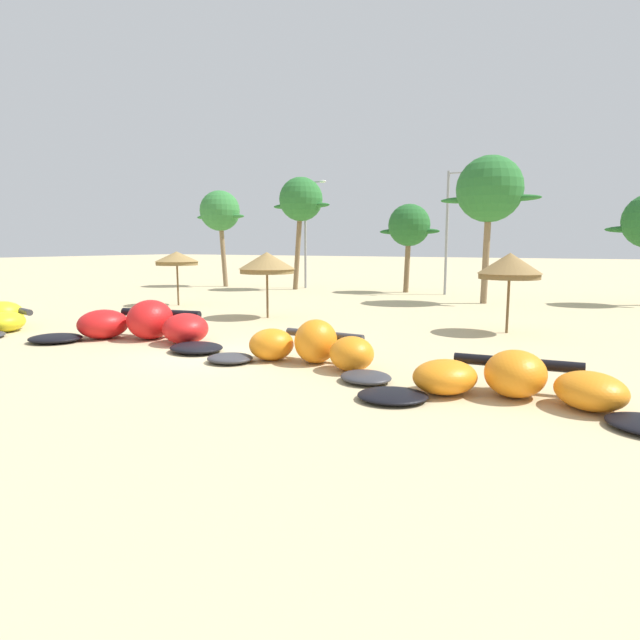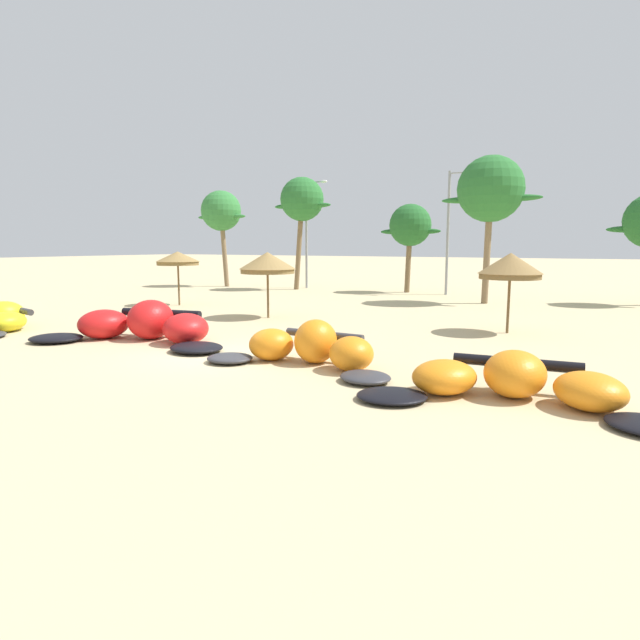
{
  "view_description": "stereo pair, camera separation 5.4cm",
  "coord_description": "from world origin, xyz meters",
  "px_view_note": "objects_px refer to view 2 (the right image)",
  "views": [
    {
      "loc": [
        10.42,
        -11.97,
        3.28
      ],
      "look_at": [
        2.67,
        2.0,
        1.0
      ],
      "focal_mm": 29.59,
      "sensor_mm": 36.0,
      "label": 1
    },
    {
      "loc": [
        10.47,
        -11.95,
        3.28
      ],
      "look_at": [
        2.67,
        2.0,
        1.0
      ],
      "focal_mm": 29.59,
      "sensor_mm": 36.0,
      "label": 2
    }
  ],
  "objects_px": {
    "beach_umbrella_middle": "(267,263)",
    "palm_leftmost": "(221,212)",
    "kite_center": "(514,383)",
    "beach_umbrella_near_van": "(178,258)",
    "palm_center_left": "(491,190)",
    "beach_umbrella_near_palms": "(510,266)",
    "palm_left": "(302,201)",
    "palm_left_of_gap": "(410,226)",
    "kite_left": "(144,326)",
    "lamppost_west_center": "(450,226)",
    "kite_left_of_center": "(310,348)",
    "lamppost_west": "(308,228)"
  },
  "relations": [
    {
      "from": "beach_umbrella_middle",
      "to": "palm_leftmost",
      "type": "height_order",
      "value": "palm_leftmost"
    },
    {
      "from": "kite_center",
      "to": "beach_umbrella_near_van",
      "type": "bearing_deg",
      "value": 152.57
    },
    {
      "from": "kite_center",
      "to": "palm_center_left",
      "type": "bearing_deg",
      "value": 103.5
    },
    {
      "from": "beach_umbrella_near_van",
      "to": "beach_umbrella_near_palms",
      "type": "relative_size",
      "value": 0.98
    },
    {
      "from": "kite_center",
      "to": "beach_umbrella_near_van",
      "type": "distance_m",
      "value": 21.62
    },
    {
      "from": "palm_leftmost",
      "to": "palm_left",
      "type": "bearing_deg",
      "value": 2.47
    },
    {
      "from": "beach_umbrella_near_van",
      "to": "palm_center_left",
      "type": "distance_m",
      "value": 17.53
    },
    {
      "from": "kite_center",
      "to": "palm_left_of_gap",
      "type": "bearing_deg",
      "value": 114.56
    },
    {
      "from": "beach_umbrella_near_van",
      "to": "kite_left",
      "type": "bearing_deg",
      "value": -52.05
    },
    {
      "from": "beach_umbrella_near_van",
      "to": "lamppost_west_center",
      "type": "height_order",
      "value": "lamppost_west_center"
    },
    {
      "from": "kite_left",
      "to": "beach_umbrella_near_palms",
      "type": "distance_m",
      "value": 13.35
    },
    {
      "from": "beach_umbrella_near_van",
      "to": "palm_leftmost",
      "type": "height_order",
      "value": "palm_leftmost"
    },
    {
      "from": "beach_umbrella_near_palms",
      "to": "palm_left_of_gap",
      "type": "xyz_separation_m",
      "value": [
        -9.11,
        14.57,
        2.05
      ]
    },
    {
      "from": "kite_left_of_center",
      "to": "kite_center",
      "type": "distance_m",
      "value": 5.52
    },
    {
      "from": "kite_center",
      "to": "palm_left",
      "type": "distance_m",
      "value": 29.32
    },
    {
      "from": "palm_center_left",
      "to": "lamppost_west",
      "type": "bearing_deg",
      "value": 162.58
    },
    {
      "from": "palm_left",
      "to": "kite_left",
      "type": "bearing_deg",
      "value": -73.49
    },
    {
      "from": "lamppost_west",
      "to": "lamppost_west_center",
      "type": "distance_m",
      "value": 10.9
    },
    {
      "from": "kite_left_of_center",
      "to": "lamppost_west_center",
      "type": "height_order",
      "value": "lamppost_west_center"
    },
    {
      "from": "kite_left_of_center",
      "to": "kite_center",
      "type": "relative_size",
      "value": 0.89
    },
    {
      "from": "beach_umbrella_middle",
      "to": "palm_leftmost",
      "type": "relative_size",
      "value": 0.39
    },
    {
      "from": "palm_left_of_gap",
      "to": "lamppost_west_center",
      "type": "relative_size",
      "value": 0.76
    },
    {
      "from": "beach_umbrella_middle",
      "to": "palm_left_of_gap",
      "type": "bearing_deg",
      "value": 85.81
    },
    {
      "from": "kite_left",
      "to": "lamppost_west_center",
      "type": "distance_m",
      "value": 22.81
    },
    {
      "from": "kite_left",
      "to": "palm_left_of_gap",
      "type": "bearing_deg",
      "value": 86.07
    },
    {
      "from": "beach_umbrella_near_van",
      "to": "beach_umbrella_middle",
      "type": "bearing_deg",
      "value": -14.12
    },
    {
      "from": "kite_left",
      "to": "kite_left_of_center",
      "type": "height_order",
      "value": "kite_left"
    },
    {
      "from": "kite_center",
      "to": "lamppost_west_center",
      "type": "xyz_separation_m",
      "value": [
        -7.9,
        23.24,
        4.14
      ]
    },
    {
      "from": "kite_left_of_center",
      "to": "palm_left_of_gap",
      "type": "relative_size",
      "value": 0.96
    },
    {
      "from": "kite_left_of_center",
      "to": "lamppost_west",
      "type": "xyz_separation_m",
      "value": [
        -13.34,
        22.64,
        4.1
      ]
    },
    {
      "from": "palm_left_of_gap",
      "to": "kite_center",
      "type": "bearing_deg",
      "value": -65.44
    },
    {
      "from": "palm_left",
      "to": "palm_center_left",
      "type": "height_order",
      "value": "palm_left"
    },
    {
      "from": "beach_umbrella_near_palms",
      "to": "palm_leftmost",
      "type": "relative_size",
      "value": 0.4
    },
    {
      "from": "kite_center",
      "to": "lamppost_west",
      "type": "relative_size",
      "value": 0.81
    },
    {
      "from": "beach_umbrella_near_palms",
      "to": "lamppost_west",
      "type": "height_order",
      "value": "lamppost_west"
    },
    {
      "from": "kite_left_of_center",
      "to": "palm_center_left",
      "type": "height_order",
      "value": "palm_center_left"
    },
    {
      "from": "kite_left",
      "to": "lamppost_west",
      "type": "height_order",
      "value": "lamppost_west"
    },
    {
      "from": "beach_umbrella_near_palms",
      "to": "palm_left_of_gap",
      "type": "height_order",
      "value": "palm_left_of_gap"
    },
    {
      "from": "beach_umbrella_near_palms",
      "to": "kite_left_of_center",
      "type": "bearing_deg",
      "value": -114.72
    },
    {
      "from": "lamppost_west_center",
      "to": "kite_center",
      "type": "bearing_deg",
      "value": -71.21
    },
    {
      "from": "beach_umbrella_near_van",
      "to": "lamppost_west_center",
      "type": "distance_m",
      "value": 17.51
    },
    {
      "from": "lamppost_west",
      "to": "lamppost_west_center",
      "type": "xyz_separation_m",
      "value": [
        10.9,
        -0.21,
        -0.04
      ]
    },
    {
      "from": "palm_left",
      "to": "lamppost_west",
      "type": "xyz_separation_m",
      "value": [
        -0.34,
        1.5,
        -1.9
      ]
    },
    {
      "from": "kite_left",
      "to": "beach_umbrella_middle",
      "type": "height_order",
      "value": "beach_umbrella_middle"
    },
    {
      "from": "palm_left_of_gap",
      "to": "lamppost_west",
      "type": "height_order",
      "value": "lamppost_west"
    },
    {
      "from": "beach_umbrella_near_palms",
      "to": "palm_left",
      "type": "height_order",
      "value": "palm_left"
    },
    {
      "from": "beach_umbrella_near_palms",
      "to": "lamppost_west",
      "type": "relative_size",
      "value": 0.37
    },
    {
      "from": "palm_left_of_gap",
      "to": "palm_center_left",
      "type": "height_order",
      "value": "palm_center_left"
    },
    {
      "from": "beach_umbrella_middle",
      "to": "palm_leftmost",
      "type": "xyz_separation_m",
      "value": [
        -13.8,
        13.54,
        3.38
      ]
    },
    {
      "from": "palm_left_of_gap",
      "to": "lamppost_west_center",
      "type": "bearing_deg",
      "value": -7.07
    }
  ]
}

